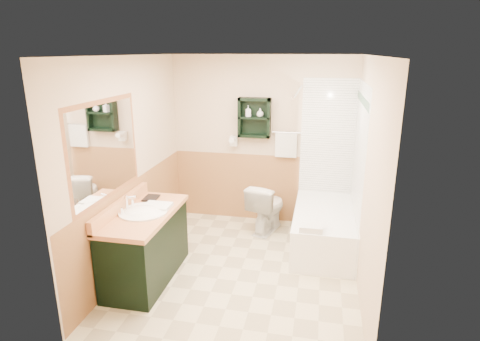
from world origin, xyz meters
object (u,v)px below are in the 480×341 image
(vanity_book, at_px, (144,190))
(hair_dryer, at_px, (234,141))
(wall_shelf, at_px, (254,118))
(soap_bottle_b, at_px, (260,113))
(vanity, at_px, (146,246))
(bathtub, at_px, (324,229))
(soap_bottle_a, at_px, (248,114))
(toilet, at_px, (267,207))

(vanity_book, bearing_deg, hair_dryer, 58.58)
(hair_dryer, bearing_deg, wall_shelf, -4.76)
(wall_shelf, distance_m, hair_dryer, 0.46)
(hair_dryer, distance_m, soap_bottle_b, 0.56)
(vanity, bearing_deg, soap_bottle_b, 61.34)
(bathtub, xyz_separation_m, vanity_book, (-2.08, -0.76, 0.64))
(vanity, bearing_deg, soap_bottle_a, 65.66)
(vanity_book, height_order, soap_bottle_b, soap_bottle_b)
(hair_dryer, xyz_separation_m, soap_bottle_a, (0.21, -0.03, 0.40))
(hair_dryer, height_order, soap_bottle_a, soap_bottle_a)
(vanity, height_order, vanity_book, vanity_book)
(vanity_book, bearing_deg, wall_shelf, 49.51)
(toilet, distance_m, soap_bottle_b, 1.31)
(soap_bottle_b, bearing_deg, vanity, -118.66)
(vanity, relative_size, toilet, 1.77)
(toilet, relative_size, soap_bottle_a, 4.60)
(soap_bottle_a, bearing_deg, hair_dryer, 171.96)
(wall_shelf, distance_m, soap_bottle_a, 0.10)
(wall_shelf, relative_size, soap_bottle_b, 4.58)
(hair_dryer, relative_size, soap_bottle_a, 1.58)
(toilet, bearing_deg, soap_bottle_a, -24.10)
(wall_shelf, relative_size, toilet, 0.79)
(hair_dryer, xyz_separation_m, soap_bottle_b, (0.38, -0.03, 0.41))
(soap_bottle_a, relative_size, soap_bottle_b, 1.27)
(vanity, xyz_separation_m, vanity_book, (-0.17, 0.39, 0.50))
(bathtub, distance_m, soap_bottle_a, 1.86)
(wall_shelf, height_order, vanity, wall_shelf)
(hair_dryer, bearing_deg, bathtub, -26.54)
(vanity, bearing_deg, vanity_book, 112.67)
(wall_shelf, bearing_deg, soap_bottle_b, -3.55)
(vanity_book, relative_size, soap_bottle_b, 1.82)
(hair_dryer, xyz_separation_m, toilet, (0.54, -0.31, -0.86))
(toilet, xyz_separation_m, soap_bottle_a, (-0.33, 0.28, 1.26))
(bathtub, bearing_deg, soap_bottle_a, 150.41)
(vanity, height_order, toilet, vanity)
(soap_bottle_a, bearing_deg, soap_bottle_b, 0.00)
(bathtub, height_order, toilet, toilet)
(vanity_book, distance_m, soap_bottle_b, 1.94)
(toilet, xyz_separation_m, soap_bottle_b, (-0.16, 0.28, 1.27))
(toilet, bearing_deg, bathtub, 172.77)
(wall_shelf, distance_m, toilet, 1.27)
(hair_dryer, xyz_separation_m, vanity, (-0.59, -1.82, -0.81))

